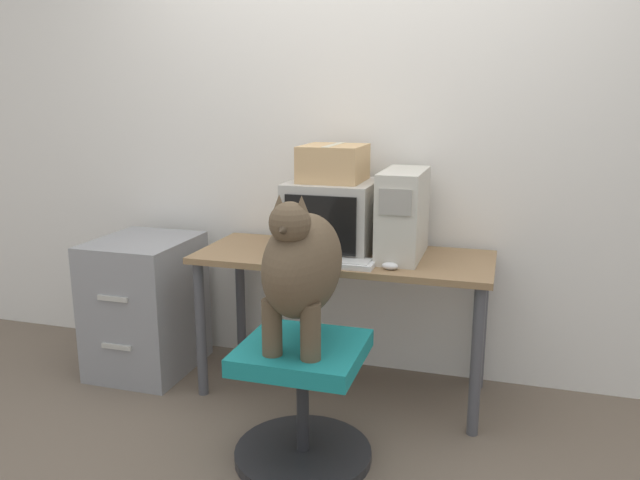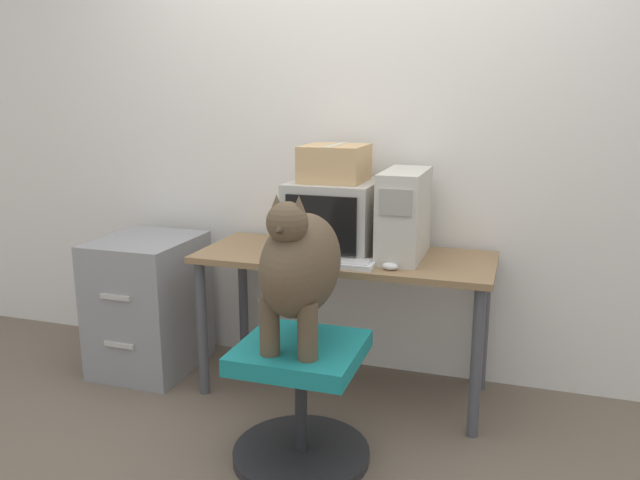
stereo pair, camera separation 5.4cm
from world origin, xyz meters
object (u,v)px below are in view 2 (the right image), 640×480
cardboard_box (335,163)px  office_chair (301,399)px  pc_tower (404,214)px  filing_cabinet (149,304)px  dog (300,265)px  keyboard (323,261)px  crt_monitor (334,216)px

cardboard_box → office_chair: bearing=-84.3°
pc_tower → filing_cabinet: size_ratio=0.62×
dog → cardboard_box: bearing=95.7°
office_chair → pc_tower: bearing=67.8°
keyboard → filing_cabinet: 1.10m
dog → office_chair: bearing=-90.0°
crt_monitor → keyboard: bearing=-84.9°
office_chair → cardboard_box: (-0.07, 0.68, 0.87)m
crt_monitor → pc_tower: pc_tower is taller
keyboard → cardboard_box: size_ratio=1.50×
keyboard → dog: bearing=-83.9°
crt_monitor → filing_cabinet: bearing=-174.5°
keyboard → dog: 0.45m
dog → pc_tower: bearing=67.7°
pc_tower → dog: 0.72m
crt_monitor → filing_cabinet: crt_monitor is taller
dog → cardboard_box: 0.75m
filing_cabinet → keyboard: bearing=-8.3°
cardboard_box → crt_monitor: bearing=-90.0°
crt_monitor → keyboard: 0.29m
office_chair → filing_cabinet: bearing=151.4°
filing_cabinet → cardboard_box: bearing=5.8°
filing_cabinet → cardboard_box: 1.27m
office_chair → cardboard_box: cardboard_box is taller
pc_tower → office_chair: (-0.27, -0.67, -0.65)m
crt_monitor → cardboard_box: cardboard_box is taller
filing_cabinet → pc_tower: bearing=3.5°
pc_tower → cardboard_box: bearing=176.9°
office_chair → filing_cabinet: filing_cabinet is taller
pc_tower → dog: bearing=-112.3°
pc_tower → keyboard: size_ratio=0.93×
office_chair → filing_cabinet: (-1.07, 0.58, 0.09)m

